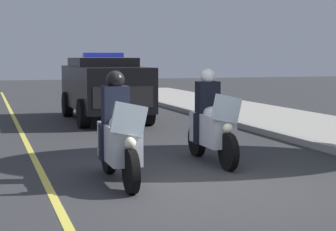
{
  "coord_description": "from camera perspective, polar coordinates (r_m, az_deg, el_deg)",
  "views": [
    {
      "loc": [
        7.74,
        -3.06,
        1.93
      ],
      "look_at": [
        -1.62,
        0.0,
        0.9
      ],
      "focal_mm": 60.07,
      "sensor_mm": 36.0,
      "label": 1
    }
  ],
  "objects": [
    {
      "name": "police_motorcycle_lead_left",
      "position": [
        8.65,
        -5.04,
        -2.23
      ],
      "size": [
        2.14,
        0.56,
        1.72
      ],
      "color": "black",
      "rests_on": "ground"
    },
    {
      "name": "police_motorcycle_lead_right",
      "position": [
        10.25,
        4.43,
        -0.94
      ],
      "size": [
        2.14,
        0.56,
        1.72
      ],
      "color": "black",
      "rests_on": "ground"
    },
    {
      "name": "lane_stripe_center",
      "position": [
        8.02,
        -11.59,
        -8.05
      ],
      "size": [
        48.0,
        0.12,
        0.01
      ],
      "primitive_type": "cube",
      "color": "#E0D14C",
      "rests_on": "ground"
    },
    {
      "name": "ground_plane",
      "position": [
        8.55,
        3.4,
        -7.09
      ],
      "size": [
        80.0,
        80.0,
        0.0
      ],
      "primitive_type": "plane",
      "color": "#333335"
    },
    {
      "name": "police_suv",
      "position": [
        17.05,
        -6.49,
        3.04
      ],
      "size": [
        4.91,
        2.08,
        2.05
      ],
      "color": "black",
      "rests_on": "ground"
    }
  ]
}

